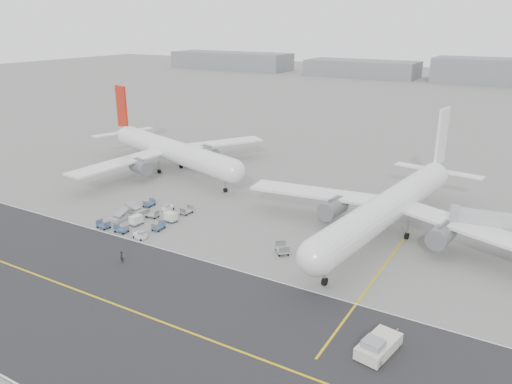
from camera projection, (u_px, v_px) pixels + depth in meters
The scene contains 9 objects.
ground at pixel (183, 247), 80.39m from camera, with size 700.00×700.00×0.00m, color gray.
taxiway at pixel (126, 308), 63.33m from camera, with size 220.00×59.00×0.03m.
airliner_a at pixel (170, 150), 119.03m from camera, with size 51.35×50.35×18.31m.
airliner_b at pixel (391, 206), 83.17m from camera, with size 52.77×53.65×18.55m.
pushback_tug at pixel (378, 346), 54.54m from camera, with size 3.92×8.07×2.27m.
jet_bridge at pixel (510, 228), 76.02m from camera, with size 17.92×5.49×6.69m.
gse_cluster at pixel (146, 221), 90.79m from camera, with size 16.14×19.79×1.83m, color #A1A2A7, non-canonical shape.
stray_dolly at pixel (282, 253), 78.28m from camera, with size 1.65×2.68×1.65m, color silver, non-canonical shape.
ground_crew_a at pixel (122, 257), 74.94m from camera, with size 0.68×0.45×1.87m, color black.
Camera 1 is at (47.15, -57.03, 34.73)m, focal length 35.00 mm.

